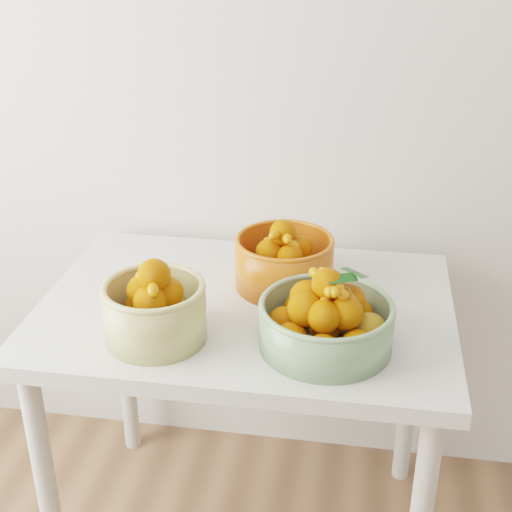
% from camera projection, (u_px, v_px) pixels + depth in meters
% --- Properties ---
extents(table, '(1.00, 0.70, 0.75)m').
position_uv_depth(table, '(246.00, 336.00, 1.78)').
color(table, silver).
rests_on(table, ground).
extents(bowl_cream, '(0.26, 0.26, 0.20)m').
position_uv_depth(bowl_cream, '(155.00, 309.00, 1.56)').
color(bowl_cream, tan).
rests_on(bowl_cream, table).
extents(bowl_green, '(0.32, 0.32, 0.19)m').
position_uv_depth(bowl_green, '(326.00, 320.00, 1.54)').
color(bowl_green, gray).
rests_on(bowl_green, table).
extents(bowl_orange, '(0.32, 0.32, 0.18)m').
position_uv_depth(bowl_orange, '(284.00, 261.00, 1.79)').
color(bowl_orange, '#D35014').
rests_on(bowl_orange, table).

